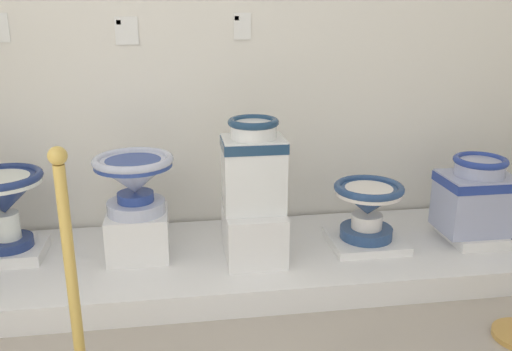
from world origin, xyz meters
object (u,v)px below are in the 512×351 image
Objects in this scene: plinth_block_tall_cobalt at (254,232)px; antique_toilet_slender_white at (368,203)px; antique_toilet_rightmost at (134,177)px; info_placard_second at (126,30)px; antique_toilet_tall_cobalt at (253,163)px; antique_toilet_squat_floral at (2,195)px; plinth_block_squat_floral at (11,252)px; plinth_block_rightmost at (138,234)px; antique_toilet_leftmost at (476,194)px; plinth_block_leftmost at (471,234)px; plinth_block_slender_white at (365,241)px; info_placard_third at (242,26)px; stanchion_post_near_left at (78,334)px.

plinth_block_tall_cobalt is 0.64m from antique_toilet_slender_white.
info_placard_second is at bearing 92.91° from antique_toilet_rightmost.
antique_toilet_tall_cobalt is at bearing -176.32° from antique_toilet_slender_white.
antique_toilet_tall_cobalt reaches higher than antique_toilet_squat_floral.
antique_toilet_rightmost reaches higher than antique_toilet_squat_floral.
antique_toilet_squat_floral is 1.10× the size of antique_toilet_slender_white.
plinth_block_squat_floral is 1.10× the size of plinth_block_rightmost.
antique_toilet_squat_floral is 2.51m from antique_toilet_leftmost.
antique_toilet_rightmost is 1.89m from plinth_block_leftmost.
antique_toilet_slender_white is at bearing -3.54° from antique_toilet_squat_floral.
plinth_block_tall_cobalt is 2.70× the size of info_placard_second.
plinth_block_tall_cobalt is 0.64m from plinth_block_slender_white.
plinth_block_rightmost is at bearing 177.85° from plinth_block_leftmost.
plinth_block_slender_white is at bearing 3.68° from plinth_block_tall_cobalt.
info_placard_third reaches higher than plinth_block_leftmost.
antique_toilet_squat_floral is at bearing 0.00° from plinth_block_squat_floral.
antique_toilet_rightmost is 0.96× the size of antique_toilet_leftmost.
info_placard_third is at bearing -0.00° from info_placard_second.
antique_toilet_slender_white is at bearing 3.68° from plinth_block_tall_cobalt.
plinth_block_squat_floral is at bearing 176.88° from plinth_block_leftmost.
antique_toilet_tall_cobalt is 1.33m from plinth_block_leftmost.
antique_toilet_leftmost is (1.84, -0.07, 0.15)m from plinth_block_rightmost.
plinth_block_squat_floral is 2.36× the size of info_placard_third.
antique_toilet_tall_cobalt is at bearing -7.13° from antique_toilet_squat_floral.
plinth_block_leftmost is 0.24m from antique_toilet_leftmost.
antique_toilet_leftmost is (1.84, -0.07, -0.16)m from antique_toilet_rightmost.
antique_toilet_slender_white is 1.20m from info_placard_third.
antique_toilet_squat_floral is at bearing -163.82° from info_placard_third.
antique_toilet_leftmost is (1.24, 0.02, 0.14)m from plinth_block_tall_cobalt.
info_placard_third is at bearing 157.64° from antique_toilet_leftmost.
antique_toilet_squat_floral is 2.53m from plinth_block_leftmost.
stanchion_post_near_left is (-0.14, -1.35, -1.00)m from info_placard_second.
plinth_block_squat_floral is 0.86× the size of plinth_block_slender_white.
info_placard_third is at bearing 35.59° from plinth_block_rightmost.
info_placard_second is at bearing 84.09° from stanchion_post_near_left.
antique_toilet_tall_cobalt is 3.21× the size of info_placard_second.
antique_toilet_slender_white is at bearing 0.00° from plinth_block_slender_white.
antique_toilet_tall_cobalt is at bearing -179.03° from antique_toilet_leftmost.
antique_toilet_tall_cobalt is 0.83m from info_placard_third.
antique_toilet_tall_cobalt is at bearing 47.19° from stanchion_post_near_left.
antique_toilet_squat_floral reaches higher than plinth_block_rightmost.
plinth_block_slender_white is at bearing 31.75° from stanchion_post_near_left.
antique_toilet_leftmost reaches higher than plinth_block_slender_white.
info_placard_third is (0.01, 0.53, 0.65)m from antique_toilet_tall_cobalt.
plinth_block_leftmost is at bearing 22.76° from stanchion_post_near_left.
plinth_block_rightmost is at bearing 177.85° from antique_toilet_leftmost.
plinth_block_squat_floral is 1.28m from plinth_block_tall_cobalt.
antique_toilet_leftmost reaches higher than plinth_block_rightmost.
plinth_block_leftmost is (1.84, -0.07, -0.41)m from antique_toilet_rightmost.
plinth_block_rightmost is at bearing 79.92° from stanchion_post_near_left.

